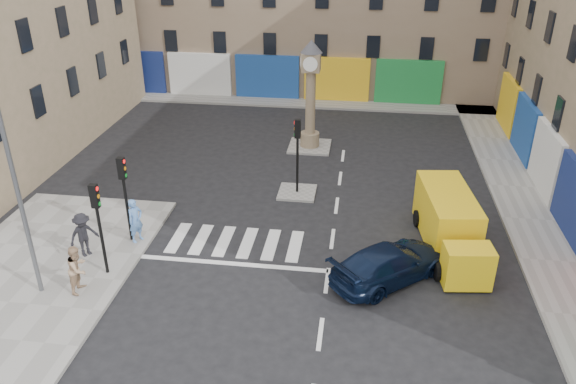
% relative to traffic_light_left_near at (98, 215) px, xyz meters
% --- Properties ---
extents(ground, '(120.00, 120.00, 0.00)m').
position_rel_traffic_light_left_near_xyz_m(ground, '(8.30, -0.20, -2.62)').
color(ground, black).
rests_on(ground, ground).
extents(sidewalk_left, '(7.00, 16.00, 0.15)m').
position_rel_traffic_light_left_near_xyz_m(sidewalk_left, '(-2.70, -2.20, -2.55)').
color(sidewalk_left, gray).
rests_on(sidewalk_left, ground).
extents(sidewalk_right, '(2.60, 30.00, 0.15)m').
position_rel_traffic_light_left_near_xyz_m(sidewalk_right, '(17.00, 9.80, -2.55)').
color(sidewalk_right, gray).
rests_on(sidewalk_right, ground).
extents(sidewalk_far, '(32.00, 2.40, 0.15)m').
position_rel_traffic_light_left_near_xyz_m(sidewalk_far, '(4.30, 22.00, -2.55)').
color(sidewalk_far, gray).
rests_on(sidewalk_far, ground).
extents(island_near, '(1.80, 1.80, 0.12)m').
position_rel_traffic_light_left_near_xyz_m(island_near, '(6.30, 7.80, -2.56)').
color(island_near, gray).
rests_on(island_near, ground).
extents(island_far, '(2.40, 2.40, 0.12)m').
position_rel_traffic_light_left_near_xyz_m(island_far, '(6.30, 13.80, -2.56)').
color(island_far, gray).
rests_on(island_far, ground).
extents(traffic_light_left_near, '(0.28, 0.22, 3.70)m').
position_rel_traffic_light_left_near_xyz_m(traffic_light_left_near, '(0.00, 0.00, 0.00)').
color(traffic_light_left_near, black).
rests_on(traffic_light_left_near, sidewalk_left).
extents(traffic_light_left_far, '(0.28, 0.22, 3.70)m').
position_rel_traffic_light_left_near_xyz_m(traffic_light_left_far, '(0.00, 2.40, 0.00)').
color(traffic_light_left_far, black).
rests_on(traffic_light_left_far, sidewalk_left).
extents(traffic_light_island, '(0.28, 0.22, 3.70)m').
position_rel_traffic_light_left_near_xyz_m(traffic_light_island, '(6.30, 7.80, -0.03)').
color(traffic_light_island, black).
rests_on(traffic_light_island, island_near).
extents(lamp_post, '(0.50, 0.25, 8.30)m').
position_rel_traffic_light_left_near_xyz_m(lamp_post, '(-1.90, -1.40, 2.17)').
color(lamp_post, '#595B60').
rests_on(lamp_post, sidewalk_left).
extents(clock_pillar, '(1.20, 1.20, 6.10)m').
position_rel_traffic_light_left_near_xyz_m(clock_pillar, '(6.30, 13.80, 0.93)').
color(clock_pillar, '#8D755C').
rests_on(clock_pillar, island_far).
extents(navy_sedan, '(4.92, 4.68, 1.40)m').
position_rel_traffic_light_left_near_xyz_m(navy_sedan, '(10.57, 1.22, -1.92)').
color(navy_sedan, black).
rests_on(navy_sedan, ground).
extents(yellow_van, '(2.62, 6.19, 2.19)m').
position_rel_traffic_light_left_near_xyz_m(yellow_van, '(13.02, 3.85, -1.53)').
color(yellow_van, yellow).
rests_on(yellow_van, ground).
extents(pedestrian_blue, '(0.72, 0.82, 1.89)m').
position_rel_traffic_light_left_near_xyz_m(pedestrian_blue, '(0.30, 2.35, -1.52)').
color(pedestrian_blue, '#5989CC').
rests_on(pedestrian_blue, sidewalk_left).
extents(pedestrian_tan, '(0.72, 0.91, 1.83)m').
position_rel_traffic_light_left_near_xyz_m(pedestrian_tan, '(-0.46, -1.17, -1.56)').
color(pedestrian_tan, tan).
rests_on(pedestrian_tan, sidewalk_left).
extents(pedestrian_dark, '(1.26, 1.37, 1.85)m').
position_rel_traffic_light_left_near_xyz_m(pedestrian_dark, '(-1.32, 1.03, -1.55)').
color(pedestrian_dark, black).
rests_on(pedestrian_dark, sidewalk_left).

